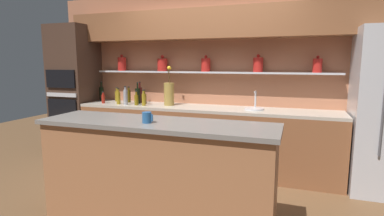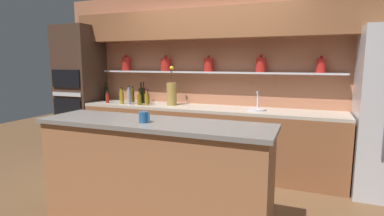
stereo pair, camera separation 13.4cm
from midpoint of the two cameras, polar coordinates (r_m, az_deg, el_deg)
ground_plane at (r=3.43m, az=-4.66°, el=-18.29°), size 12.00×12.00×0.00m
back_wall_unit at (r=4.49m, az=3.03°, el=8.63°), size 5.20×0.44×2.60m
back_counter_unit at (r=4.37m, az=1.14°, el=-5.79°), size 3.75×0.62×0.92m
island_counter at (r=2.89m, az=-8.06°, el=-12.49°), size 2.21×0.61×1.02m
oven_tower at (r=5.37m, az=-22.00°, el=2.90°), size 0.65×0.64×2.14m
flower_vase at (r=4.45m, az=-5.26°, el=2.82°), size 0.15×0.16×0.58m
sink_fixture at (r=4.12m, az=10.88°, el=0.08°), size 0.26×0.26×0.25m
bottle_oil_0 at (r=4.89m, az=-12.69°, el=2.27°), size 0.05×0.05×0.25m
bottle_oil_1 at (r=5.08m, az=-14.86°, el=2.28°), size 0.06×0.06×0.23m
bottle_wine_2 at (r=4.72m, az=-11.09°, el=2.34°), size 0.08×0.08×0.33m
bottle_sauce_3 at (r=4.89m, az=-10.75°, el=2.05°), size 0.05×0.05×0.19m
bottle_wine_4 at (r=4.82m, az=-10.66°, el=2.51°), size 0.07×0.07×0.33m
bottle_spirit_5 at (r=4.64m, az=-13.36°, el=2.10°), size 0.06×0.06×0.28m
bottle_oil_6 at (r=4.55m, az=-11.38°, el=1.59°), size 0.06×0.06×0.22m
bottle_wine_7 at (r=5.21m, az=-17.56°, el=2.64°), size 0.07×0.07×0.32m
bottle_sauce_8 at (r=4.89m, az=-17.31°, el=1.76°), size 0.05×0.05×0.18m
bottle_oil_9 at (r=4.48m, az=-10.04°, el=1.67°), size 0.06×0.06×0.24m
bottle_oil_10 at (r=4.64m, az=-9.88°, el=1.81°), size 0.06×0.06×0.22m
bottle_oil_11 at (r=4.72m, az=-14.63°, el=1.92°), size 0.06×0.06×0.25m
coffee_mug at (r=2.69m, az=-9.99°, el=-1.79°), size 0.10×0.08×0.10m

